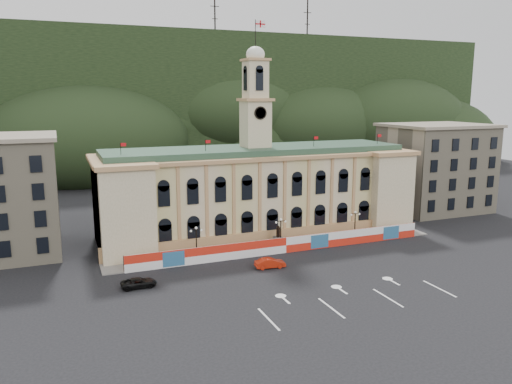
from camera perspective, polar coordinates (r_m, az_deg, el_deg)
name	(u,v)px	position (r m, az deg, el deg)	size (l,w,h in m)	color
ground	(334,285)	(67.33, 8.96, -10.51)	(260.00, 260.00, 0.00)	black
lane_markings	(356,300)	(63.42, 11.31, -11.97)	(26.00, 10.00, 0.02)	white
hill_ridge	(155,110)	(178.67, -11.44, 9.13)	(230.00, 80.00, 64.00)	black
city_hall	(256,190)	(89.09, 0.03, 0.19)	(56.20, 17.60, 37.10)	beige
side_building_right	(435,167)	(114.40, 19.81, 2.69)	(21.00, 17.00, 18.60)	tan
hoarding_fence	(286,245)	(79.50, 3.45, -6.06)	(50.00, 0.44, 2.50)	red
pavement	(279,247)	(82.14, 2.61, -6.34)	(56.00, 5.50, 0.16)	slate
statue	(278,240)	(82.04, 2.54, -5.56)	(1.40, 1.40, 3.72)	#595651
lamp_left	(196,240)	(76.08, -6.83, -5.47)	(1.96, 0.44, 5.15)	black
lamp_center	(281,231)	(80.65, 2.84, -4.46)	(1.96, 0.44, 5.15)	black
lamp_right	(355,223)	(87.25, 11.25, -3.47)	(1.96, 0.44, 5.15)	black
red_sedan	(270,263)	(72.71, 1.62, -8.12)	(4.59, 2.01, 1.47)	#B5210C
black_suv	(139,283)	(67.44, -13.25, -10.06)	(4.59, 2.13, 1.27)	black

